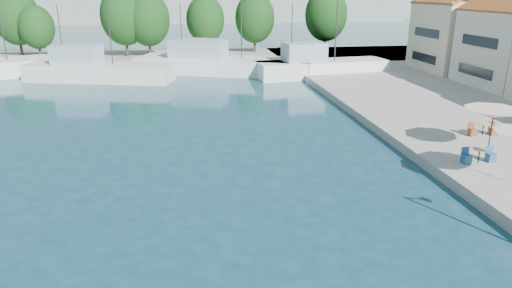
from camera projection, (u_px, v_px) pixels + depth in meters
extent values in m
cube|color=gray|center=(175.00, 59.00, 62.23)|extent=(90.00, 16.00, 0.60)
cube|color=beige|center=(463.00, 36.00, 50.50)|extent=(8.60, 8.50, 7.50)
cylinder|color=#2D2D2D|center=(1.00, 23.00, 50.13)|extent=(0.12, 0.12, 8.00)
cube|color=silver|center=(100.00, 74.00, 48.60)|extent=(16.00, 7.95, 2.20)
cube|color=#90A3B3|center=(77.00, 54.00, 48.18)|extent=(5.29, 4.21, 2.00)
cylinder|color=#2D2D2D|center=(109.00, 25.00, 46.80)|extent=(0.12, 0.12, 8.00)
cylinder|color=#2D2D2D|center=(60.00, 35.00, 47.71)|extent=(0.10, 0.10, 6.00)
cube|color=white|center=(225.00, 67.00, 53.02)|extent=(21.04, 12.30, 2.20)
cube|color=#90A3B3|center=(199.00, 48.00, 52.97)|extent=(7.21, 6.03, 2.00)
cylinder|color=#2D2D2D|center=(241.00, 22.00, 50.97)|extent=(0.12, 0.12, 8.00)
cylinder|color=#2D2D2D|center=(181.00, 30.00, 52.74)|extent=(0.10, 0.10, 6.00)
cube|color=white|center=(322.00, 70.00, 50.94)|extent=(15.05, 5.55, 2.20)
cube|color=#90A3B3|center=(304.00, 52.00, 49.71)|extent=(4.73, 3.44, 2.00)
cylinder|color=#2D2D2D|center=(336.00, 23.00, 49.68)|extent=(0.12, 0.12, 8.00)
cylinder|color=#2D2D2D|center=(292.00, 34.00, 48.70)|extent=(0.10, 0.10, 6.00)
cylinder|color=#3F2B19|center=(20.00, 41.00, 62.71)|extent=(0.36, 0.36, 3.98)
ellipsoid|color=#183C13|center=(16.00, 17.00, 61.69)|extent=(6.06, 6.06, 7.57)
cylinder|color=#3F2B19|center=(39.00, 46.00, 61.52)|extent=(0.36, 0.36, 3.02)
ellipsoid|color=#183C13|center=(36.00, 27.00, 60.74)|extent=(4.60, 4.60, 5.74)
cylinder|color=#3F2B19|center=(126.00, 41.00, 61.91)|extent=(0.36, 0.36, 4.13)
ellipsoid|color=#183C13|center=(124.00, 16.00, 60.85)|extent=(6.28, 6.28, 7.85)
cylinder|color=#3F2B19|center=(150.00, 42.00, 62.06)|extent=(0.36, 0.36, 3.81)
ellipsoid|color=#183C13|center=(148.00, 19.00, 61.09)|extent=(5.79, 5.79, 7.23)
cylinder|color=#3F2B19|center=(206.00, 40.00, 65.92)|extent=(0.36, 0.36, 3.56)
ellipsoid|color=#183C13|center=(205.00, 20.00, 65.00)|extent=(5.42, 5.42, 6.77)
cylinder|color=#3F2B19|center=(255.00, 39.00, 66.18)|extent=(0.36, 0.36, 3.72)
ellipsoid|color=#183C13|center=(255.00, 18.00, 65.22)|extent=(5.66, 5.66, 7.08)
cylinder|color=#3F2B19|center=(325.00, 37.00, 67.37)|extent=(0.36, 0.36, 4.02)
ellipsoid|color=#183C13|center=(326.00, 15.00, 66.34)|extent=(6.11, 6.11, 7.64)
cylinder|color=black|center=(491.00, 130.00, 25.39)|extent=(0.06, 0.06, 2.42)
cone|color=beige|center=(494.00, 113.00, 25.08)|extent=(3.24, 3.24, 0.50)
cylinder|color=black|center=(479.00, 156.00, 23.86)|extent=(0.06, 0.06, 0.74)
cylinder|color=#BCB489|center=(480.00, 149.00, 23.74)|extent=(0.70, 0.70, 0.04)
cube|color=#225989|center=(491.00, 158.00, 24.00)|extent=(0.42, 0.42, 0.46)
cube|color=#225989|center=(466.00, 159.00, 23.80)|extent=(0.42, 0.42, 0.46)
cylinder|color=black|center=(483.00, 130.00, 28.34)|extent=(0.06, 0.06, 0.74)
cylinder|color=#BCB489|center=(484.00, 124.00, 28.22)|extent=(0.70, 0.70, 0.04)
cube|color=brown|center=(493.00, 131.00, 28.48)|extent=(0.42, 0.42, 0.46)
cube|color=brown|center=(472.00, 132.00, 28.29)|extent=(0.42, 0.42, 0.46)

